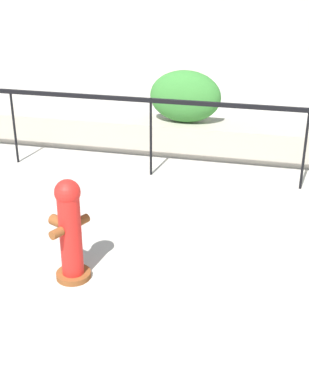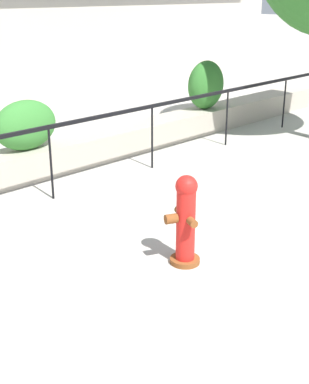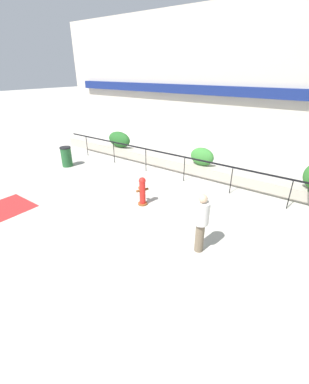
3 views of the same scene
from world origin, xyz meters
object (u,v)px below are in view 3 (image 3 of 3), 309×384
at_px(hedge_bush_0, 119,139).
at_px(trash_bin, 66,157).
at_px(fire_hydrant, 142,191).
at_px(hedge_bush_1, 202,157).
at_px(pedestrian, 201,220).

height_order(hedge_bush_0, trash_bin, hedge_bush_0).
distance_m(fire_hydrant, trash_bin, 5.83).
height_order(hedge_bush_1, trash_bin, hedge_bush_1).
bearing_deg(pedestrian, trash_bin, 166.00).
bearing_deg(hedge_bush_0, trash_bin, -108.19).
height_order(fire_hydrant, trash_bin, fire_hydrant).
distance_m(hedge_bush_0, fire_hydrant, 6.19).
height_order(fire_hydrant, pedestrian, pedestrian).
bearing_deg(trash_bin, pedestrian, -14.00).
relative_size(fire_hydrant, trash_bin, 1.07).
bearing_deg(fire_hydrant, hedge_bush_0, 140.74).
height_order(pedestrian, trash_bin, pedestrian).
relative_size(hedge_bush_1, fire_hydrant, 1.05).
relative_size(hedge_bush_0, pedestrian, 0.86).
height_order(hedge_bush_0, hedge_bush_1, hedge_bush_0).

